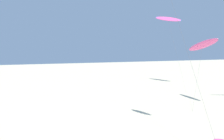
{
  "coord_description": "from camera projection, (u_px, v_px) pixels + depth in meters",
  "views": [
    {
      "loc": [
        -9.77,
        -0.02,
        9.66
      ],
      "look_at": [
        -0.68,
        21.59,
        7.62
      ],
      "focal_mm": 44.98,
      "sensor_mm": 36.0,
      "label": 1
    }
  ],
  "objects": [
    {
      "name": "flying_kite_1",
      "position": [
        168.0,
        19.0,
        66.49
      ],
      "size": [
        3.58,
        13.48,
        17.19
      ],
      "color": "#EA5193",
      "rests_on": "ground"
    },
    {
      "name": "flying_kite_4",
      "position": [
        202.0,
        45.0,
        44.64
      ],
      "size": [
        5.29,
        8.57,
        11.19
      ],
      "color": "#EA5193",
      "rests_on": "ground"
    }
  ]
}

